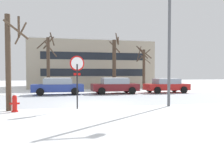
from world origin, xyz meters
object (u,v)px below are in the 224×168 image
object	(u,v)px
street_lamp	(174,36)
parked_car_red	(166,85)
parked_car_blue	(58,86)
fire_hydrant	(15,103)
parked_car_maroon	(115,86)
stop_sign	(77,72)

from	to	relation	value
street_lamp	parked_car_red	world-z (taller)	street_lamp
parked_car_blue	fire_hydrant	bearing A→B (deg)	-101.78
fire_hydrant	street_lamp	size ratio (longest dim) A/B	0.13
parked_car_blue	parked_car_maroon	bearing A→B (deg)	-0.63
stop_sign	street_lamp	size ratio (longest dim) A/B	0.42
parked_car_maroon	fire_hydrant	bearing A→B (deg)	-126.96
stop_sign	parked_car_blue	size ratio (longest dim) A/B	0.62
stop_sign	street_lamp	distance (m)	5.67
parked_car_blue	parked_car_red	world-z (taller)	parked_car_blue
stop_sign	parked_car_blue	world-z (taller)	stop_sign
street_lamp	parked_car_blue	bearing A→B (deg)	124.34
fire_hydrant	parked_car_blue	distance (m)	9.67
street_lamp	parked_car_blue	world-z (taller)	street_lamp
fire_hydrant	parked_car_maroon	world-z (taller)	parked_car_maroon
parked_car_maroon	street_lamp	bearing A→B (deg)	-82.76
stop_sign	parked_car_red	bearing A→B (deg)	44.58
street_lamp	parked_car_maroon	world-z (taller)	street_lamp
fire_hydrant	parked_car_red	bearing A→B (deg)	37.60
stop_sign	fire_hydrant	xyz separation A→B (m)	(-2.94, -0.27, -1.47)
street_lamp	parked_car_red	distance (m)	10.40
fire_hydrant	street_lamp	distance (m)	8.94
parked_car_maroon	parked_car_red	bearing A→B (deg)	-0.28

